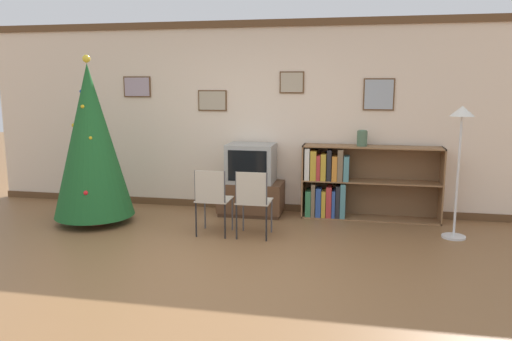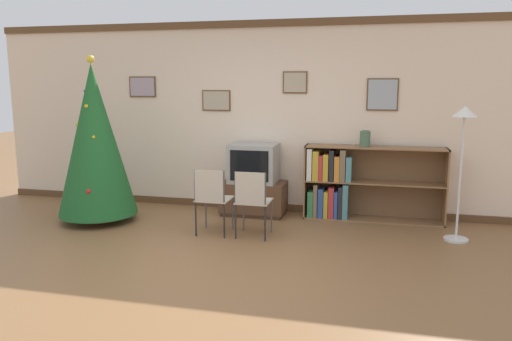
% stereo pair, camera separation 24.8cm
% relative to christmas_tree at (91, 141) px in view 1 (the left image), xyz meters
% --- Properties ---
extents(ground_plane, '(24.00, 24.00, 0.00)m').
position_rel_christmas_tree_xyz_m(ground_plane, '(1.95, -1.43, -1.09)').
color(ground_plane, brown).
extents(wall_back, '(8.24, 0.11, 2.70)m').
position_rel_christmas_tree_xyz_m(wall_back, '(1.95, 1.15, 0.26)').
color(wall_back, beige).
rests_on(wall_back, ground_plane).
extents(christmas_tree, '(1.03, 1.03, 2.19)m').
position_rel_christmas_tree_xyz_m(christmas_tree, '(0.00, 0.00, 0.00)').
color(christmas_tree, maroon).
rests_on(christmas_tree, ground_plane).
extents(tv_console, '(0.89, 0.53, 0.47)m').
position_rel_christmas_tree_xyz_m(tv_console, '(1.95, 0.82, -0.85)').
color(tv_console, '#412A1A').
rests_on(tv_console, ground_plane).
extents(television, '(0.65, 0.51, 0.54)m').
position_rel_christmas_tree_xyz_m(television, '(1.95, 0.82, -0.35)').
color(television, '#9E9E99').
rests_on(television, tv_console).
extents(folding_chair_left, '(0.40, 0.40, 0.82)m').
position_rel_christmas_tree_xyz_m(folding_chair_left, '(1.70, -0.25, -0.62)').
color(folding_chair_left, '#BCB29E').
rests_on(folding_chair_left, ground_plane).
extents(folding_chair_right, '(0.40, 0.40, 0.82)m').
position_rel_christmas_tree_xyz_m(folding_chair_right, '(2.21, -0.25, -0.62)').
color(folding_chair_right, '#BCB29E').
rests_on(folding_chair_right, ground_plane).
extents(bookshelf, '(1.85, 0.36, 1.00)m').
position_rel_christmas_tree_xyz_m(bookshelf, '(3.25, 0.91, -0.61)').
color(bookshelf, olive).
rests_on(bookshelf, ground_plane).
extents(vase, '(0.14, 0.14, 0.21)m').
position_rel_christmas_tree_xyz_m(vase, '(3.46, 0.91, 0.02)').
color(vase, '#47664C').
rests_on(vase, bookshelf).
extents(standing_lamp, '(0.28, 0.28, 1.58)m').
position_rel_christmas_tree_xyz_m(standing_lamp, '(4.57, 0.24, 0.12)').
color(standing_lamp, silver).
rests_on(standing_lamp, ground_plane).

